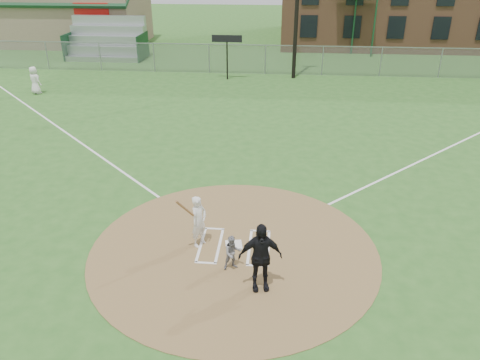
# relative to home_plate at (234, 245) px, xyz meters

# --- Properties ---
(ground) EXTENTS (140.00, 140.00, 0.00)m
(ground) POSITION_rel_home_plate_xyz_m (0.02, -0.19, -0.04)
(ground) COLOR #2C5F20
(ground) RESTS_ON ground
(dirt_circle) EXTENTS (8.40, 8.40, 0.02)m
(dirt_circle) POSITION_rel_home_plate_xyz_m (0.02, -0.19, -0.03)
(dirt_circle) COLOR olive
(dirt_circle) RESTS_ON ground
(home_plate) EXTENTS (0.56, 0.56, 0.03)m
(home_plate) POSITION_rel_home_plate_xyz_m (0.00, 0.00, 0.00)
(home_plate) COLOR white
(home_plate) RESTS_ON dirt_circle
(foul_line_first) EXTENTS (17.04, 17.04, 0.01)m
(foul_line_first) POSITION_rel_home_plate_xyz_m (9.02, 8.81, -0.03)
(foul_line_first) COLOR white
(foul_line_first) RESTS_ON ground
(foul_line_third) EXTENTS (17.04, 17.04, 0.01)m
(foul_line_third) POSITION_rel_home_plate_xyz_m (-8.98, 8.81, -0.03)
(foul_line_third) COLOR white
(foul_line_third) RESTS_ON ground
(catcher) EXTENTS (0.60, 0.54, 1.02)m
(catcher) POSITION_rel_home_plate_xyz_m (0.08, -1.10, 0.49)
(catcher) COLOR gray
(catcher) RESTS_ON dirt_circle
(umpire) EXTENTS (1.18, 0.66, 1.90)m
(umpire) POSITION_rel_home_plate_xyz_m (0.86, -1.86, 0.94)
(umpire) COLOR black
(umpire) RESTS_ON dirt_circle
(ondeck_player) EXTENTS (0.95, 0.81, 1.65)m
(ondeck_player) POSITION_rel_home_plate_xyz_m (-13.73, 15.38, 0.79)
(ondeck_player) COLOR white
(ondeck_player) RESTS_ON ground
(batters_boxes) EXTENTS (2.08, 1.88, 0.01)m
(batters_boxes) POSITION_rel_home_plate_xyz_m (0.02, -0.04, -0.01)
(batters_boxes) COLOR white
(batters_boxes) RESTS_ON dirt_circle
(batter_at_plate) EXTENTS (0.84, 0.99, 1.78)m
(batter_at_plate) POSITION_rel_home_plate_xyz_m (-1.02, -0.03, 0.78)
(batter_at_plate) COLOR white
(batter_at_plate) RESTS_ON dirt_circle
(outfield_fence) EXTENTS (56.08, 0.08, 2.03)m
(outfield_fence) POSITION_rel_home_plate_xyz_m (0.02, 21.81, 0.98)
(outfield_fence) COLOR slate
(outfield_fence) RESTS_ON ground
(bleachers) EXTENTS (6.08, 3.20, 3.20)m
(bleachers) POSITION_rel_home_plate_xyz_m (-12.98, 26.01, 1.55)
(bleachers) COLOR #B7BABF
(bleachers) RESTS_ON ground
(clubhouse) EXTENTS (12.20, 8.71, 6.23)m
(clubhouse) POSITION_rel_home_plate_xyz_m (-17.97, 32.80, 2.35)
(clubhouse) COLOR gray
(clubhouse) RESTS_ON ground
(scoreboard_sign) EXTENTS (2.00, 0.10, 2.93)m
(scoreboard_sign) POSITION_rel_home_plate_xyz_m (-2.48, 20.01, 2.35)
(scoreboard_sign) COLOR black
(scoreboard_sign) RESTS_ON ground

